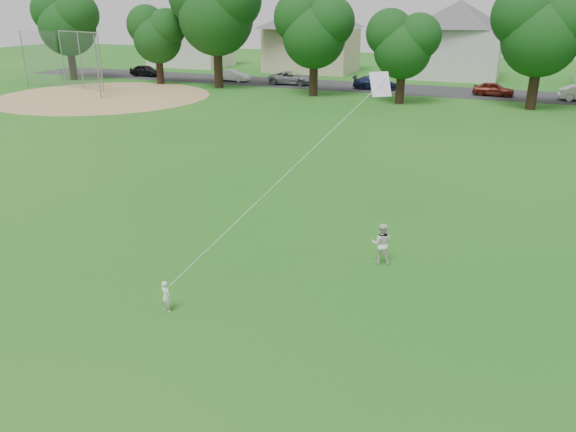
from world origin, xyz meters
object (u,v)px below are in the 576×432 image
at_px(older_boy, 382,243).
at_px(kite, 285,176).
at_px(baseball_backstop, 75,62).
at_px(toddler, 166,296).

xyz_separation_m(older_boy, kite, (-2.66, -1.26, 2.20)).
height_order(kite, baseball_backstop, kite).
relative_size(older_boy, kite, 0.14).
height_order(older_boy, kite, kite).
distance_m(kite, baseball_backstop, 41.28).
xyz_separation_m(kite, baseball_backstop, (-31.60, 26.55, -0.31)).
height_order(toddler, kite, kite).
xyz_separation_m(older_boy, baseball_backstop, (-34.26, 25.29, 1.88)).
relative_size(toddler, kite, 0.09).
distance_m(older_boy, baseball_backstop, 42.63).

